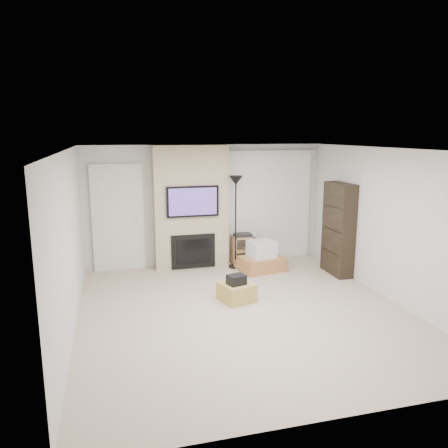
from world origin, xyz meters
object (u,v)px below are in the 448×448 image
object	(u,v)px
av_stand	(243,248)
bookshelf	(338,229)
box_stack	(261,259)
floor_lamp	(236,196)
ottoman	(237,292)

from	to	relation	value
av_stand	bookshelf	distance (m)	2.02
box_stack	bookshelf	world-z (taller)	bookshelf
av_stand	bookshelf	bearing A→B (deg)	-34.18
box_stack	floor_lamp	bearing A→B (deg)	146.02
ottoman	floor_lamp	world-z (taller)	floor_lamp
floor_lamp	bookshelf	world-z (taller)	floor_lamp
box_stack	bookshelf	distance (m)	1.63
ottoman	floor_lamp	size ratio (longest dim) A/B	0.26
box_stack	av_stand	bearing A→B (deg)	115.25
ottoman	box_stack	world-z (taller)	box_stack
av_stand	bookshelf	xyz separation A→B (m)	(1.61, -1.09, 0.55)
av_stand	box_stack	size ratio (longest dim) A/B	0.65
floor_lamp	box_stack	world-z (taller)	floor_lamp
ottoman	av_stand	distance (m)	2.11
bookshelf	ottoman	bearing A→B (deg)	-159.12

